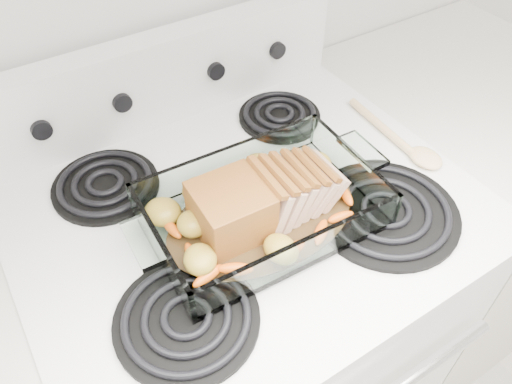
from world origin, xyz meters
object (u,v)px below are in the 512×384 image
baking_dish (263,212)px  counter_right (438,221)px  electric_range (246,329)px  pork_roast (255,202)px

baking_dish → counter_right: bearing=8.0°
electric_range → counter_right: size_ratio=1.20×
counter_right → pork_roast: pork_roast is taller
electric_range → counter_right: 0.67m
counter_right → pork_roast: 0.86m
electric_range → pork_roast: 0.52m
electric_range → counter_right: (0.66, -0.00, -0.02)m
counter_right → baking_dish: baking_dish is taller
counter_right → pork_roast: bearing=-174.7°
counter_right → electric_range: bearing=179.9°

